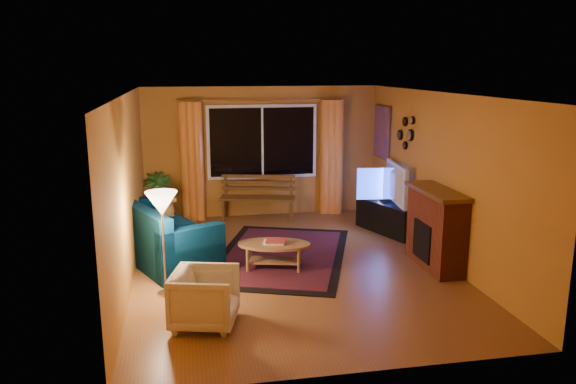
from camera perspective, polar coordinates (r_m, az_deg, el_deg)
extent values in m
cube|color=brown|center=(8.31, 0.39, -7.59)|extent=(4.50, 6.00, 0.02)
cube|color=white|center=(7.81, 0.42, 10.03)|extent=(4.50, 6.00, 0.02)
cube|color=#BC7B2B|center=(10.89, -2.66, 4.11)|extent=(4.50, 0.02, 2.50)
cube|color=#BC7B2B|center=(7.86, -15.99, 0.28)|extent=(0.02, 6.00, 2.50)
cube|color=#BC7B2B|center=(8.68, 15.21, 1.47)|extent=(0.02, 6.00, 2.50)
cube|color=black|center=(10.80, -2.62, 5.11)|extent=(2.00, 0.02, 1.30)
cylinder|color=#BF8C3F|center=(10.68, -2.63, 9.33)|extent=(3.20, 0.03, 0.03)
cylinder|color=orange|center=(10.68, -9.75, 3.06)|extent=(0.36, 0.36, 2.24)
cylinder|color=orange|center=(11.05, 4.40, 3.53)|extent=(0.36, 0.36, 2.24)
cube|color=#4E3211|center=(10.70, -3.09, -1.73)|extent=(1.47, 0.74, 0.42)
imported|color=#235B1E|center=(10.64, -13.10, -0.66)|extent=(0.57, 0.57, 0.95)
cube|color=#021E3B|center=(8.71, -12.78, -3.73)|extent=(1.83, 2.46, 0.91)
imported|color=beige|center=(6.46, -8.43, -10.35)|extent=(0.81, 0.84, 0.72)
cylinder|color=#BF8C3F|center=(7.28, -12.52, -5.25)|extent=(0.23, 0.23, 1.34)
cube|color=#5E1006|center=(8.73, -0.68, -6.44)|extent=(2.79, 3.46, 0.02)
cylinder|color=olive|center=(8.16, -1.41, -6.49)|extent=(1.28, 1.28, 0.38)
cube|color=black|center=(10.03, 10.15, -2.56)|extent=(0.85, 1.36, 0.54)
imported|color=black|center=(9.89, 10.28, 0.87)|extent=(0.28, 1.20, 0.69)
cube|color=maroon|center=(8.40, 14.82, -3.79)|extent=(0.40, 1.20, 1.10)
cube|color=#C84623|center=(10.84, 9.52, 6.04)|extent=(0.04, 0.76, 0.96)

